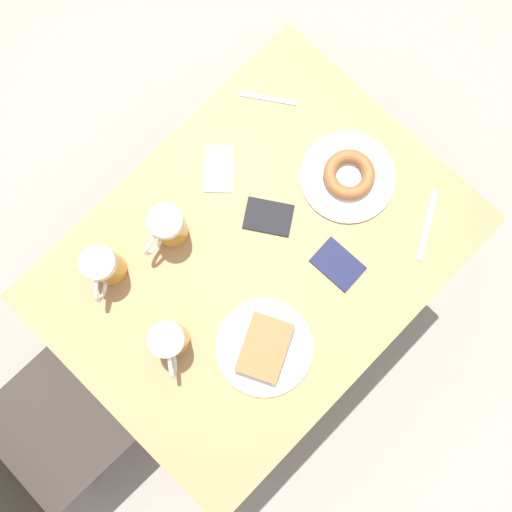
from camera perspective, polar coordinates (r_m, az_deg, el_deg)
ground_plane at (r=2.27m, az=-0.00°, el=-3.10°), size 8.00×8.00×0.00m
table at (r=1.57m, az=-0.00°, el=-0.47°), size 0.81×1.09×0.77m
chair at (r=1.87m, az=-22.74°, el=-18.02°), size 0.41×0.41×0.90m
plate_with_cake at (r=1.47m, az=0.85°, el=-9.12°), size 0.25×0.25×0.05m
plate_with_donut at (r=1.56m, az=9.23°, el=7.94°), size 0.26×0.26×0.05m
beer_mug_left at (r=1.48m, az=-14.97°, el=-1.06°), size 0.10×0.12×0.14m
beer_mug_center at (r=1.46m, az=-8.81°, el=2.87°), size 0.09×0.14×0.14m
beer_mug_right at (r=1.43m, az=-8.54°, el=-8.49°), size 0.12×0.11×0.14m
napkin_folded at (r=1.56m, az=-3.70°, el=8.70°), size 0.15×0.15×0.00m
fork at (r=1.63m, az=1.26°, el=15.47°), size 0.14×0.10×0.00m
knife at (r=1.59m, az=16.74°, el=2.98°), size 0.11×0.18×0.00m
passport_near_edge at (r=1.51m, az=8.18°, el=-0.83°), size 0.13×0.09×0.01m
passport_far_edge at (r=1.52m, az=1.24°, el=3.95°), size 0.15×0.14×0.01m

